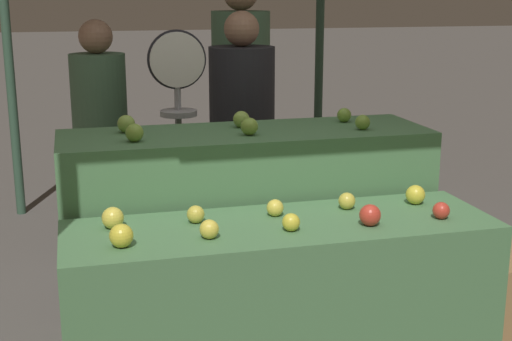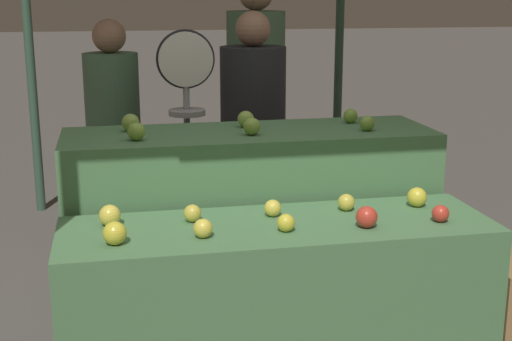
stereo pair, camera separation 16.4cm
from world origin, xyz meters
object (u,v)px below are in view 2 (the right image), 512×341
(person_vendor_at_scale, at_px, (253,126))
(person_customer_right, at_px, (114,127))
(produce_scale, at_px, (187,103))
(person_customer_left, at_px, (256,89))

(person_vendor_at_scale, xyz_separation_m, person_customer_right, (-0.83, 0.25, -0.02))
(person_customer_right, bearing_deg, person_vendor_at_scale, 147.85)
(person_vendor_at_scale, bearing_deg, person_customer_right, 0.91)
(produce_scale, height_order, person_vendor_at_scale, person_vendor_at_scale)
(person_customer_left, bearing_deg, person_vendor_at_scale, 88.26)
(person_customer_left, distance_m, person_customer_right, 1.06)
(produce_scale, xyz_separation_m, person_vendor_at_scale, (0.43, 0.33, -0.20))
(person_vendor_at_scale, bearing_deg, produce_scale, 54.65)
(produce_scale, distance_m, person_customer_left, 1.13)
(person_vendor_at_scale, height_order, person_customer_right, person_vendor_at_scale)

